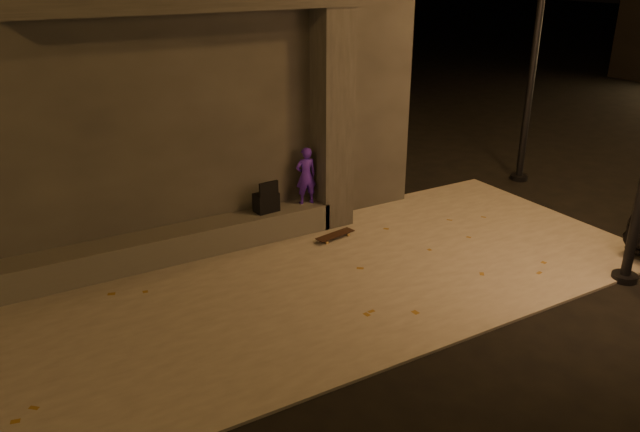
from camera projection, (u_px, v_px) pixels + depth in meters
ground at (374, 363)px, 7.17m from camera, size 120.00×120.00×0.00m
sidewalk at (293, 288)px, 8.76m from camera, size 11.00×4.40×0.04m
building at (119, 64)px, 10.90m from camera, size 9.00×5.10×5.22m
ledge at (150, 250)px, 9.36m from camera, size 6.00×0.55×0.45m
column at (332, 121)px, 10.26m from camera, size 0.55×0.55×3.60m
canopy at (194, 1)px, 8.54m from camera, size 5.00×0.70×0.28m
skateboarder at (306, 176)px, 10.36m from camera, size 0.38×0.28×0.97m
backpack at (266, 201)px, 10.12m from camera, size 0.40×0.28×0.54m
skateboard at (335, 235)px, 10.25m from camera, size 0.74×0.31×0.08m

